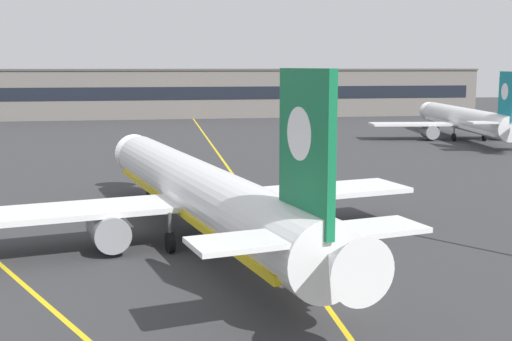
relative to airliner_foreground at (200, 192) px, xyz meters
name	(u,v)px	position (x,y,z in m)	size (l,w,h in m)	color
ground_plane	(343,307)	(5.77, -13.59, -3.37)	(400.00, 400.00, 0.00)	#353538
taxiway_centreline	(246,193)	(5.77, 16.41, -3.37)	(0.30, 180.00, 0.01)	yellow
taxiway_lead_in_stripe	(53,310)	(-8.23, -11.59, -3.37)	(0.30, 60.00, 0.01)	yellow
airliner_foreground	(200,192)	(0.00, 0.00, 0.00)	(32.28, 41.12, 11.65)	white
airliner_background	(466,120)	(47.38, 54.57, -0.20)	(30.46, 39.06, 10.97)	white
safety_cone_by_nose_gear	(192,193)	(0.68, 16.20, -3.11)	(0.44, 0.44, 0.55)	orange
terminal_building	(199,93)	(9.79, 110.07, 2.15)	(131.80, 12.40, 11.02)	slate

